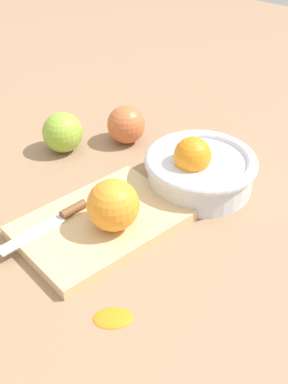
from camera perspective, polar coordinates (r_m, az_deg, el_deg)
The scene contains 8 objects.
ground_plane at distance 0.82m, azimuth -1.92°, elevation -0.93°, with size 2.40×2.40×0.00m, color #997556.
bowl at distance 0.84m, azimuth 6.50°, elevation 2.73°, with size 0.19×0.19×0.10m.
cutting_board at distance 0.76m, azimuth -5.03°, elevation -3.66°, with size 0.25×0.17×0.02m, color #DBB77F.
orange_on_board at distance 0.72m, azimuth -3.62°, elevation -1.54°, with size 0.08×0.08×0.08m, color orange.
knife at distance 0.76m, azimuth -10.23°, elevation -3.21°, with size 0.16×0.04×0.01m.
apple_front_left at distance 0.96m, azimuth -2.09°, elevation 7.87°, with size 0.07×0.07×0.07m, color #CC6638.
apple_front_left_2 at distance 0.94m, azimuth -9.49°, elevation 6.87°, with size 0.08×0.08×0.08m, color #8EB738.
citrus_peel at distance 0.64m, azimuth -3.64°, elevation -14.27°, with size 0.05×0.04×0.01m, color orange.
Camera 1 is at (0.51, 0.40, 0.50)m, focal length 45.71 mm.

